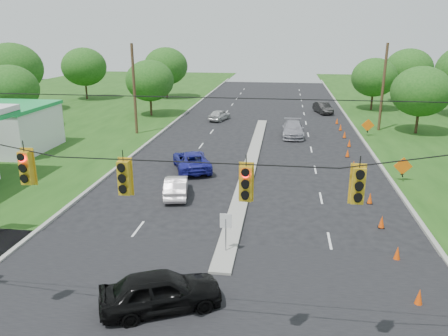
# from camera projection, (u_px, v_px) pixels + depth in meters

# --- Properties ---
(curb_left) EXTENTS (0.25, 110.00, 0.16)m
(curb_left) POSITION_uv_depth(u_px,v_px,m) (160.00, 134.00, 44.69)
(curb_left) COLOR gray
(curb_left) RESTS_ON ground
(curb_right) EXTENTS (0.25, 110.00, 0.16)m
(curb_right) POSITION_uv_depth(u_px,v_px,m) (363.00, 141.00, 42.03)
(curb_right) COLOR gray
(curb_right) RESTS_ON ground
(median) EXTENTS (1.00, 34.00, 0.18)m
(median) POSITION_uv_depth(u_px,v_px,m) (251.00, 163.00, 34.85)
(median) COLOR gray
(median) RESTS_ON ground
(median_sign) EXTENTS (0.55, 0.06, 2.05)m
(median_sign) POSITION_uv_depth(u_px,v_px,m) (226.00, 226.00, 20.24)
(median_sign) COLOR gray
(median_sign) RESTS_ON ground
(signal_span) EXTENTS (25.60, 0.32, 9.00)m
(signal_span) POSITION_uv_depth(u_px,v_px,m) (192.00, 216.00, 12.58)
(signal_span) COLOR #422D1C
(signal_span) RESTS_ON ground
(utility_pole_far_left) EXTENTS (0.28, 0.28, 9.00)m
(utility_pole_far_left) POSITION_uv_depth(u_px,v_px,m) (134.00, 90.00, 43.66)
(utility_pole_far_left) COLOR #422D1C
(utility_pole_far_left) RESTS_ON ground
(utility_pole_far_right) EXTENTS (0.28, 0.28, 9.00)m
(utility_pole_far_right) POSITION_uv_depth(u_px,v_px,m) (383.00, 88.00, 45.10)
(utility_pole_far_right) COLOR #422D1C
(utility_pole_far_right) RESTS_ON ground
(cone_0) EXTENTS (0.32, 0.32, 0.70)m
(cone_0) POSITION_uv_depth(u_px,v_px,m) (419.00, 297.00, 16.70)
(cone_0) COLOR #F04B0A
(cone_0) RESTS_ON ground
(cone_1) EXTENTS (0.32, 0.32, 0.70)m
(cone_1) POSITION_uv_depth(u_px,v_px,m) (397.00, 253.00, 20.00)
(cone_1) COLOR #F04B0A
(cone_1) RESTS_ON ground
(cone_2) EXTENTS (0.32, 0.32, 0.70)m
(cone_2) POSITION_uv_depth(u_px,v_px,m) (382.00, 222.00, 23.31)
(cone_2) COLOR #F04B0A
(cone_2) RESTS_ON ground
(cone_3) EXTENTS (0.32, 0.32, 0.70)m
(cone_3) POSITION_uv_depth(u_px,v_px,m) (370.00, 198.00, 26.62)
(cone_3) COLOR #F04B0A
(cone_3) RESTS_ON ground
(cone_4) EXTENTS (0.32, 0.32, 0.70)m
(cone_4) POSITION_uv_depth(u_px,v_px,m) (361.00, 180.00, 29.93)
(cone_4) COLOR #F04B0A
(cone_4) RESTS_ON ground
(cone_5) EXTENTS (0.32, 0.32, 0.70)m
(cone_5) POSITION_uv_depth(u_px,v_px,m) (354.00, 165.00, 33.24)
(cone_5) COLOR #F04B0A
(cone_5) RESTS_ON ground
(cone_6) EXTENTS (0.32, 0.32, 0.70)m
(cone_6) POSITION_uv_depth(u_px,v_px,m) (348.00, 153.00, 36.55)
(cone_6) COLOR #F04B0A
(cone_6) RESTS_ON ground
(cone_7) EXTENTS (0.32, 0.32, 0.70)m
(cone_7) POSITION_uv_depth(u_px,v_px,m) (349.00, 143.00, 39.78)
(cone_7) COLOR #F04B0A
(cone_7) RESTS_ON ground
(cone_8) EXTENTS (0.32, 0.32, 0.70)m
(cone_8) POSITION_uv_depth(u_px,v_px,m) (345.00, 135.00, 43.08)
(cone_8) COLOR #F04B0A
(cone_8) RESTS_ON ground
(cone_9) EXTENTS (0.32, 0.32, 0.70)m
(cone_9) POSITION_uv_depth(u_px,v_px,m) (341.00, 127.00, 46.39)
(cone_9) COLOR #F04B0A
(cone_9) RESTS_ON ground
(cone_10) EXTENTS (0.32, 0.32, 0.70)m
(cone_10) POSITION_uv_depth(u_px,v_px,m) (337.00, 121.00, 49.70)
(cone_10) COLOR #F04B0A
(cone_10) RESTS_ON ground
(work_sign_1) EXTENTS (1.27, 0.58, 1.37)m
(work_sign_1) POSITION_uv_depth(u_px,v_px,m) (403.00, 167.00, 30.27)
(work_sign_1) COLOR black
(work_sign_1) RESTS_ON ground
(work_sign_2) EXTENTS (1.27, 0.58, 1.37)m
(work_sign_2) POSITION_uv_depth(u_px,v_px,m) (368.00, 126.00, 43.50)
(work_sign_2) COLOR black
(work_sign_2) RESTS_ON ground
(tree_2) EXTENTS (5.88, 5.88, 6.86)m
(tree_2) POSITION_uv_depth(u_px,v_px,m) (10.00, 89.00, 45.48)
(tree_2) COLOR black
(tree_2) RESTS_ON ground
(tree_3) EXTENTS (7.56, 7.56, 8.82)m
(tree_3) POSITION_uv_depth(u_px,v_px,m) (12.00, 69.00, 55.36)
(tree_3) COLOR black
(tree_3) RESTS_ON ground
(tree_4) EXTENTS (6.72, 6.72, 7.84)m
(tree_4) POSITION_uv_depth(u_px,v_px,m) (84.00, 67.00, 66.36)
(tree_4) COLOR black
(tree_4) RESTS_ON ground
(tree_5) EXTENTS (5.88, 5.88, 6.86)m
(tree_5) POSITION_uv_depth(u_px,v_px,m) (150.00, 81.00, 53.36)
(tree_5) COLOR black
(tree_5) RESTS_ON ground
(tree_6) EXTENTS (6.72, 6.72, 7.84)m
(tree_6) POSITION_uv_depth(u_px,v_px,m) (166.00, 66.00, 67.62)
(tree_6) COLOR black
(tree_6) RESTS_ON ground
(tree_9) EXTENTS (5.88, 5.88, 6.86)m
(tree_9) POSITION_uv_depth(u_px,v_px,m) (421.00, 91.00, 43.74)
(tree_9) COLOR black
(tree_9) RESTS_ON ground
(tree_11) EXTENTS (6.72, 6.72, 7.84)m
(tree_11) POSITION_uv_depth(u_px,v_px,m) (409.00, 69.00, 62.88)
(tree_11) COLOR black
(tree_11) RESTS_ON ground
(tree_12) EXTENTS (5.88, 5.88, 6.86)m
(tree_12) POSITION_uv_depth(u_px,v_px,m) (374.00, 77.00, 57.24)
(tree_12) COLOR black
(tree_12) RESTS_ON ground
(black_sedan) EXTENTS (4.91, 3.56, 1.55)m
(black_sedan) POSITION_uv_depth(u_px,v_px,m) (161.00, 291.00, 16.34)
(black_sedan) COLOR black
(black_sedan) RESTS_ON ground
(white_sedan) EXTENTS (2.09, 4.12, 1.30)m
(white_sedan) POSITION_uv_depth(u_px,v_px,m) (176.00, 186.00, 27.79)
(white_sedan) COLOR silver
(white_sedan) RESTS_ON ground
(blue_pickup) EXTENTS (4.09, 5.73, 1.45)m
(blue_pickup) POSITION_uv_depth(u_px,v_px,m) (191.00, 160.00, 33.08)
(blue_pickup) COLOR navy
(blue_pickup) RESTS_ON ground
(silver_car_far) EXTENTS (2.19, 5.21, 1.50)m
(silver_car_far) POSITION_uv_depth(u_px,v_px,m) (293.00, 129.00, 43.60)
(silver_car_far) COLOR #9896A1
(silver_car_far) RESTS_ON ground
(silver_car_oncoming) EXTENTS (2.55, 4.02, 1.27)m
(silver_car_oncoming) POSITION_uv_depth(u_px,v_px,m) (219.00, 115.00, 51.63)
(silver_car_oncoming) COLOR #B6B6B6
(silver_car_oncoming) RESTS_ON ground
(dark_car_receding) EXTENTS (2.50, 4.44, 1.39)m
(dark_car_receding) POSITION_uv_depth(u_px,v_px,m) (323.00, 108.00, 56.17)
(dark_car_receding) COLOR black
(dark_car_receding) RESTS_ON ground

